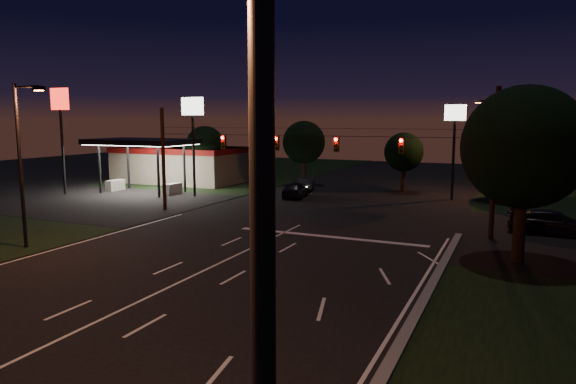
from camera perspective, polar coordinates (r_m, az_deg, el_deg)
The scene contains 22 objects.
ground at distance 23.00m, azimuth -12.60°, elevation -10.07°, with size 140.00×140.00×0.00m, color black.
cross_street_left at distance 47.67m, azimuth -20.40°, elevation -1.02°, with size 20.00×16.00×0.02m, color black.
center_line at distance 18.86m, azimuth -23.92°, elevation -14.67°, with size 0.14×40.00×0.01m, color silver.
stop_bar at distance 31.48m, azimuth 4.60°, elevation -4.97°, with size 12.00×0.50×0.01m, color silver.
utility_pole_right at distance 33.20m, azimuth 21.56°, elevation -4.84°, with size 0.30×0.30×9.00m, color black.
utility_pole_left at distance 41.70m, azimuth -13.50°, elevation -1.97°, with size 0.28×0.28×8.00m, color black.
signal_span at distance 35.03m, azimuth 1.97°, elevation 5.46°, with size 24.00×0.40×1.56m.
gas_station at distance 59.50m, azimuth -12.06°, elevation 3.32°, with size 14.20×16.10×5.25m.
pole_sign_left_near at distance 47.92m, azimuth -10.53°, elevation 7.78°, with size 2.20×0.30×9.10m.
pole_sign_left_far at distance 52.87m, azimuth -23.96°, elevation 7.92°, with size 2.00×0.30×10.00m.
pole_sign_right at distance 47.72m, azimuth 18.02°, elevation 6.63°, with size 1.80×0.30×8.40m.
street_light_right_near at distance 4.37m, azimuth -5.95°, elevation -16.63°, with size 2.20×0.35×9.00m.
street_light_left at distance 31.31m, azimuth -27.38°, elevation 3.78°, with size 2.20×0.35×9.00m.
street_light_right_far at distance 49.50m, azimuth 21.97°, elevation 5.32°, with size 2.20×0.35×9.00m.
tree_right_near at distance 27.62m, azimuth 24.84°, elevation 4.40°, with size 6.00×6.00×8.76m.
tree_far_a at distance 56.95m, azimuth -9.11°, elevation 5.08°, with size 4.20×4.20×6.42m.
tree_far_b at distance 55.80m, azimuth 1.84°, elevation 5.49°, with size 4.60×4.60×6.98m.
tree_far_c at distance 51.65m, azimuth 12.78°, elevation 4.30°, with size 3.80×3.80×5.86m.
tree_far_d at distance 48.62m, azimuth 22.83°, elevation 4.75°, with size 4.80×4.80×7.30m.
car_oncoming_a at distance 46.90m, azimuth 0.82°, elevation 0.27°, with size 1.76×4.38×1.49m, color black.
car_oncoming_b at distance 51.76m, azimuth 2.06°, elevation 0.91°, with size 1.41×4.06×1.34m, color black.
car_cross at distance 35.74m, azimuth 27.37°, elevation -3.06°, with size 2.12×5.21×1.51m, color black.
Camera 1 is at (13.25, -17.42, 7.06)m, focal length 32.00 mm.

